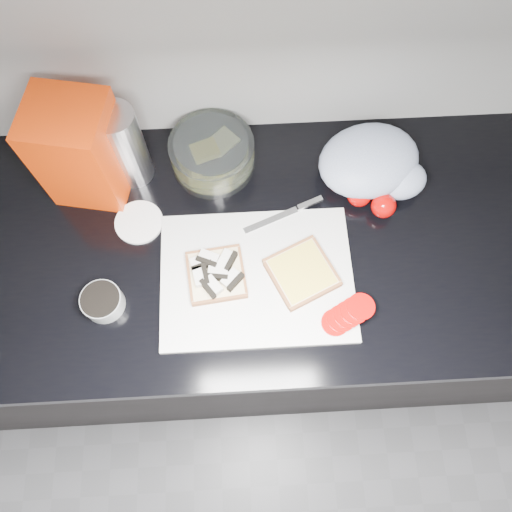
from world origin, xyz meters
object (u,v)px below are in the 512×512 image
at_px(bread_bag, 81,150).
at_px(glass_bowl, 212,154).
at_px(cutting_board, 257,277).
at_px(steel_canister, 125,146).

bearing_deg(bread_bag, glass_bowl, 18.01).
bearing_deg(bread_bag, cutting_board, -25.02).
xyz_separation_m(cutting_board, steel_canister, (-0.26, 0.27, 0.10)).
height_order(glass_bowl, bread_bag, bread_bag).
bearing_deg(glass_bowl, cutting_board, -73.60).
bearing_deg(bread_bag, steel_canister, 23.77).
bearing_deg(steel_canister, glass_bowl, 4.16).
xyz_separation_m(cutting_board, glass_bowl, (-0.08, 0.29, 0.03)).
relative_size(cutting_board, glass_bowl, 2.12).
distance_m(cutting_board, bread_bag, 0.45).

